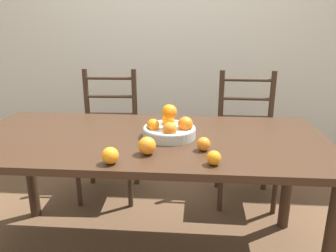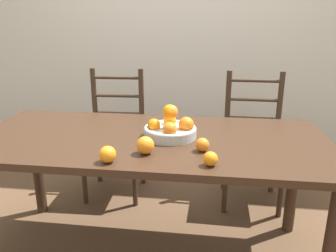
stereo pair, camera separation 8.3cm
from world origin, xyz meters
name	(u,v)px [view 1 (the left image)]	position (x,y,z in m)	size (l,w,h in m)	color
wall_back	(168,23)	(0.00, 1.46, 1.30)	(8.00, 0.06, 2.60)	beige
dining_table	(147,153)	(0.00, 0.00, 0.64)	(1.88, 0.85, 0.73)	#382316
fruit_bowl	(170,128)	(0.12, 0.01, 0.78)	(0.28, 0.28, 0.17)	#B2B7B2
orange_loose_0	(214,158)	(0.33, -0.33, 0.76)	(0.06, 0.06, 0.06)	orange
orange_loose_1	(147,146)	(0.04, -0.23, 0.77)	(0.08, 0.08, 0.08)	orange
orange_loose_2	(110,156)	(-0.10, -0.35, 0.77)	(0.07, 0.07, 0.07)	orange
orange_loose_3	(204,144)	(0.29, -0.17, 0.76)	(0.06, 0.06, 0.06)	orange
chair_left	(109,137)	(-0.40, 0.72, 0.47)	(0.44, 0.42, 0.97)	#382619
chair_right	(246,140)	(0.64, 0.72, 0.47)	(0.43, 0.41, 0.97)	#382619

